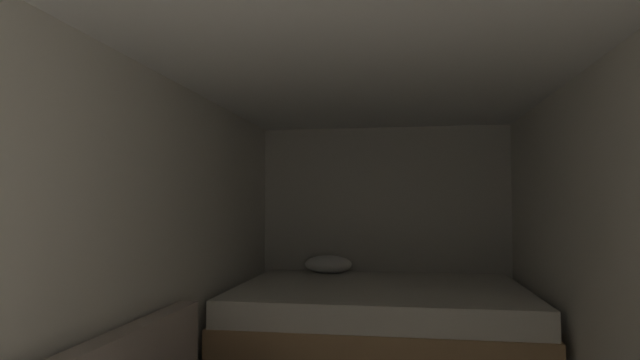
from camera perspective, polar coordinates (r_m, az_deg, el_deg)
wall_back at (r=5.32m, az=7.04°, el=-5.79°), size 2.57×0.05×2.14m
wall_left at (r=2.92m, az=-21.06°, el=-8.22°), size 0.05×5.53×2.14m
ceiling_slab at (r=2.65m, az=4.63°, el=15.01°), size 2.57×5.53×0.05m
bed at (r=4.46m, az=6.56°, el=-15.80°), size 2.35×1.80×0.86m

